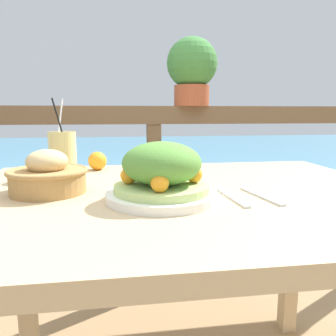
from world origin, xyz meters
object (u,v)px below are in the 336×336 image
at_px(salad_plate, 162,175).
at_px(bread_basket, 48,176).
at_px(drink_glass, 63,155).
at_px(potted_plant, 192,69).

distance_m(salad_plate, bread_basket, 0.31).
distance_m(drink_glass, potted_plant, 0.89).
bearing_deg(drink_glass, salad_plate, -48.23).
distance_m(bread_basket, potted_plant, 1.05).
bearing_deg(salad_plate, bread_basket, 158.67).
xyz_separation_m(drink_glass, potted_plant, (0.55, 0.61, 0.35)).
bearing_deg(bread_basket, salad_plate, -21.33).
bearing_deg(drink_glass, potted_plant, 48.05).
height_order(salad_plate, potted_plant, potted_plant).
relative_size(drink_glass, potted_plant, 0.74).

